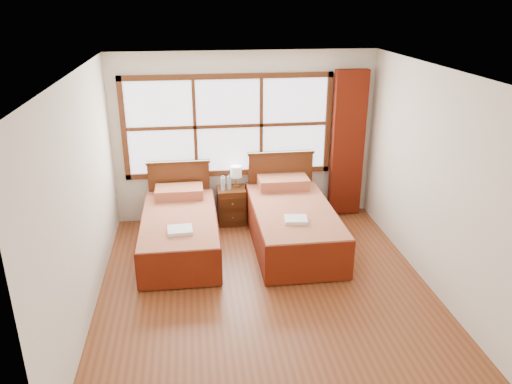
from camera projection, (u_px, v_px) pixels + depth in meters
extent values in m
plane|color=brown|center=(266.00, 290.00, 6.06)|extent=(4.50, 4.50, 0.00)
plane|color=white|center=(268.00, 72.00, 5.10)|extent=(4.50, 4.50, 0.00)
plane|color=silver|center=(245.00, 138.00, 7.66)|extent=(4.00, 0.00, 4.00)
plane|color=silver|center=(82.00, 199.00, 5.34)|extent=(0.00, 4.50, 4.50)
plane|color=silver|center=(436.00, 182.00, 5.83)|extent=(0.00, 4.50, 4.50)
cube|color=white|center=(228.00, 126.00, 7.52)|extent=(3.00, 0.02, 1.40)
cube|color=#512711|center=(229.00, 172.00, 7.78)|extent=(3.16, 0.06, 0.08)
cube|color=#512711|center=(227.00, 76.00, 7.23)|extent=(3.16, 0.06, 0.08)
cube|color=#512711|center=(124.00, 129.00, 7.32)|extent=(0.08, 0.06, 1.56)
cube|color=#512711|center=(328.00, 123.00, 7.69)|extent=(0.08, 0.06, 1.56)
cube|color=#512711|center=(195.00, 127.00, 7.44)|extent=(0.05, 0.05, 1.40)
cube|color=#512711|center=(261.00, 125.00, 7.57)|extent=(0.05, 0.05, 1.40)
cube|color=#512711|center=(228.00, 126.00, 7.50)|extent=(3.00, 0.05, 0.05)
cube|color=#5E1709|center=(348.00, 144.00, 7.77)|extent=(0.50, 0.16, 2.30)
cube|color=#40220D|center=(181.00, 242.00, 6.92)|extent=(0.89, 1.78, 0.29)
cube|color=maroon|center=(179.00, 225.00, 6.82)|extent=(1.00, 1.98, 0.24)
cube|color=#671D0A|center=(143.00, 236.00, 6.81)|extent=(0.03, 1.98, 0.49)
cube|color=#671D0A|center=(216.00, 232.00, 6.94)|extent=(0.03, 1.98, 0.49)
cube|color=#671D0A|center=(179.00, 270.00, 5.97)|extent=(1.00, 0.03, 0.49)
cube|color=maroon|center=(179.00, 192.00, 7.41)|extent=(0.70, 0.41, 0.16)
cube|color=#512711|center=(180.00, 193.00, 7.73)|extent=(0.93, 0.06, 0.97)
cube|color=#40220D|center=(178.00, 162.00, 7.55)|extent=(0.97, 0.08, 0.04)
cube|color=#40220D|center=(292.00, 234.00, 7.11)|extent=(0.97, 1.94, 0.32)
cube|color=maroon|center=(293.00, 216.00, 7.00)|extent=(1.08, 2.15, 0.26)
cube|color=#671D0A|center=(255.00, 228.00, 7.00)|extent=(0.03, 2.15, 0.54)
cube|color=#671D0A|center=(330.00, 224.00, 7.13)|extent=(0.03, 2.15, 0.54)
cube|color=#671D0A|center=(310.00, 264.00, 6.08)|extent=(1.08, 0.03, 0.54)
cube|color=maroon|center=(283.00, 182.00, 7.64)|extent=(0.76, 0.44, 0.17)
cube|color=#512711|center=(280.00, 185.00, 7.91)|extent=(1.01, 0.06, 1.05)
cube|color=#40220D|center=(281.00, 153.00, 7.71)|extent=(1.05, 0.08, 0.04)
cube|color=#512711|center=(232.00, 205.00, 7.77)|extent=(0.43, 0.38, 0.57)
cube|color=#40220D|center=(233.00, 217.00, 7.62)|extent=(0.38, 0.02, 0.17)
cube|color=#40220D|center=(233.00, 204.00, 7.54)|extent=(0.38, 0.02, 0.17)
sphere|color=#A68138|center=(233.00, 218.00, 7.61)|extent=(0.03, 0.03, 0.03)
sphere|color=#A68138|center=(233.00, 204.00, 7.52)|extent=(0.03, 0.03, 0.03)
cube|color=white|center=(180.00, 230.00, 6.33)|extent=(0.33, 0.29, 0.05)
cube|color=white|center=(296.00, 220.00, 6.52)|extent=(0.32, 0.29, 0.05)
cylinder|color=#BC853C|center=(236.00, 186.00, 7.73)|extent=(0.10, 0.10, 0.02)
cylinder|color=#BC853C|center=(236.00, 181.00, 7.70)|extent=(0.02, 0.02, 0.14)
cylinder|color=white|center=(236.00, 172.00, 7.64)|extent=(0.17, 0.17, 0.17)
cylinder|color=#A2BED1|center=(223.00, 184.00, 7.54)|extent=(0.06, 0.06, 0.21)
cylinder|color=#1757AF|center=(223.00, 177.00, 7.49)|extent=(0.03, 0.03, 0.03)
cylinder|color=#A2BED1|center=(229.00, 183.00, 7.61)|extent=(0.06, 0.06, 0.20)
cylinder|color=#1757AF|center=(229.00, 176.00, 7.57)|extent=(0.03, 0.03, 0.03)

